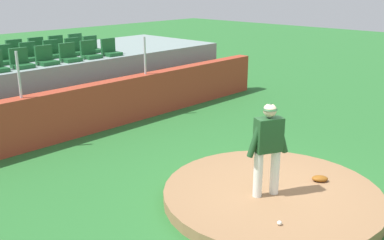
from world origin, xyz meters
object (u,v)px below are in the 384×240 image
stadium_chair_2 (46,59)px  stadium_chair_3 (69,56)px  pitcher (268,142)px  stadium_chair_5 (110,50)px  stadium_chair_10 (74,50)px  stadium_chair_15 (38,49)px  stadium_chair_4 (90,53)px  baseball (279,223)px  stadium_chair_16 (58,47)px  stadium_chair_1 (21,62)px  fielding_glove (320,179)px  stadium_chair_14 (16,52)px  stadium_chair_8 (30,55)px  stadium_chair_17 (77,45)px  stadium_chair_11 (92,47)px  stadium_chair_7 (5,58)px  stadium_chair_9 (53,52)px

stadium_chair_2 → stadium_chair_3: (0.70, -0.03, 0.00)m
pitcher → stadium_chair_5: bearing=100.9°
stadium_chair_10 → stadium_chair_15: bearing=-52.8°
stadium_chair_4 → pitcher: bearing=79.8°
baseball → stadium_chair_16: size_ratio=0.15×
stadium_chair_1 → baseball: bearing=90.9°
fielding_glove → stadium_chair_14: size_ratio=0.60×
stadium_chair_2 → stadium_chair_5: same height
stadium_chair_8 → stadium_chair_17: size_ratio=1.00×
stadium_chair_5 → stadium_chair_15: bearing=-53.1°
stadium_chair_10 → stadium_chair_11: bearing=-176.6°
stadium_chair_4 → stadium_chair_14: bearing=-51.7°
stadium_chair_1 → stadium_chair_16: (2.10, 1.77, 0.00)m
stadium_chair_15 → stadium_chair_16: size_ratio=1.00×
stadium_chair_11 → stadium_chair_3: bearing=34.0°
pitcher → stadium_chair_16: (1.27, 8.81, 0.65)m
pitcher → stadium_chair_11: bearing=102.7°
stadium_chair_2 → stadium_chair_4: 1.41m
pitcher → stadium_chair_11: (1.96, 7.94, 0.65)m
stadium_chair_7 → stadium_chair_16: same height
stadium_chair_11 → stadium_chair_17: 0.87m
fielding_glove → stadium_chair_11: (0.80, 8.37, 1.58)m
stadium_chair_3 → stadium_chair_15: (0.04, 1.82, 0.00)m
fielding_glove → stadium_chair_10: bearing=-42.2°
stadium_chair_3 → stadium_chair_15: same height
stadium_chair_9 → stadium_chair_17: size_ratio=1.00×
stadium_chair_2 → stadium_chair_14: 1.77m
stadium_chair_4 → stadium_chair_3: bearing=4.1°
baseball → stadium_chair_14: stadium_chair_14 is taller
stadium_chair_9 → stadium_chair_15: size_ratio=1.00×
fielding_glove → stadium_chair_2: (-1.30, 7.46, 1.58)m
stadium_chair_3 → stadium_chair_15: bearing=-91.2°
fielding_glove → stadium_chair_3: bearing=-36.7°
stadium_chair_11 → stadium_chair_15: size_ratio=1.00×
baseball → stadium_chair_5: size_ratio=0.15×
stadium_chair_8 → stadium_chair_3: bearing=125.5°
stadium_chair_1 → stadium_chair_7: size_ratio=1.00×
stadium_chair_8 → stadium_chair_16: same height
stadium_chair_1 → stadium_chair_8: 1.15m
stadium_chair_14 → stadium_chair_17: bearing=-179.5°
stadium_chair_2 → stadium_chair_16: same height
stadium_chair_3 → stadium_chair_14: bearing=-69.7°
stadium_chair_5 → stadium_chair_10: (-0.67, 0.90, 0.00)m
stadium_chair_1 → stadium_chair_16: size_ratio=1.00×
stadium_chair_10 → stadium_chair_15: same height
stadium_chair_2 → stadium_chair_11: 2.29m
stadium_chair_11 → stadium_chair_17: bearing=-91.3°
stadium_chair_1 → stadium_chair_15: bearing=-128.9°
stadium_chair_10 → stadium_chair_17: 1.14m
stadium_chair_15 → stadium_chair_8: bearing=50.8°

